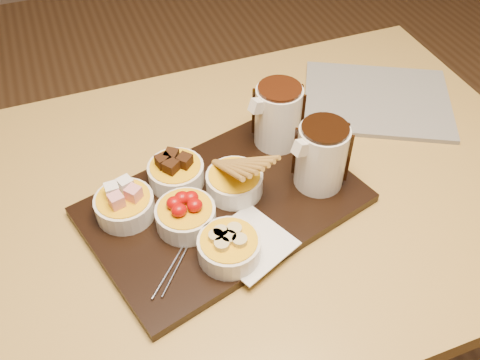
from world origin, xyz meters
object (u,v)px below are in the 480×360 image
object	(u,v)px
pitcher_dark_chocolate	(321,157)
pitcher_milk_chocolate	(278,116)
dining_table	(238,224)
newspaper	(377,100)
bowl_strawberries	(186,217)
serving_board	(224,205)

from	to	relation	value
pitcher_dark_chocolate	pitcher_milk_chocolate	size ratio (longest dim) A/B	1.00
dining_table	pitcher_milk_chocolate	world-z (taller)	pitcher_milk_chocolate
newspaper	bowl_strawberries	bearing A→B (deg)	-129.93
bowl_strawberries	pitcher_milk_chocolate	bearing A→B (deg)	31.94
pitcher_dark_chocolate	newspaper	world-z (taller)	pitcher_dark_chocolate
dining_table	newspaper	distance (m)	0.41
dining_table	bowl_strawberries	size ratio (longest dim) A/B	12.00
serving_board	bowl_strawberries	world-z (taller)	bowl_strawberries
serving_board	pitcher_dark_chocolate	world-z (taller)	pitcher_dark_chocolate
pitcher_dark_chocolate	pitcher_milk_chocolate	xyz separation A→B (m)	(-0.03, 0.13, 0.00)
dining_table	pitcher_dark_chocolate	distance (m)	0.23
bowl_strawberries	pitcher_milk_chocolate	size ratio (longest dim) A/B	0.83
dining_table	pitcher_milk_chocolate	size ratio (longest dim) A/B	10.00
bowl_strawberries	pitcher_milk_chocolate	distance (m)	0.27
serving_board	bowl_strawberries	xyz separation A→B (m)	(-0.08, -0.03, 0.03)
serving_board	pitcher_milk_chocolate	xyz separation A→B (m)	(0.15, 0.11, 0.07)
pitcher_milk_chocolate	newspaper	distance (m)	0.28
dining_table	serving_board	xyz separation A→B (m)	(-0.04, -0.04, 0.11)
serving_board	pitcher_dark_chocolate	bearing A→B (deg)	-19.98
serving_board	newspaper	distance (m)	0.45
dining_table	pitcher_milk_chocolate	xyz separation A→B (m)	(0.11, 0.08, 0.18)
serving_board	pitcher_dark_chocolate	distance (m)	0.19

